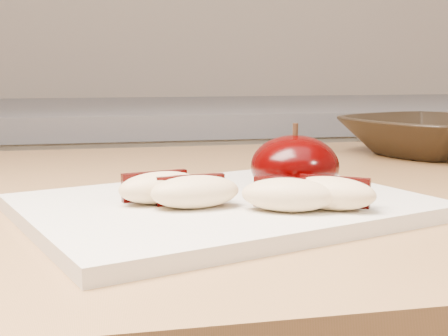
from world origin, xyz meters
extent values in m
cube|color=silver|center=(0.00, 1.20, 0.45)|extent=(2.40, 0.60, 0.90)
cube|color=slate|center=(0.00, 1.20, 0.92)|extent=(2.40, 0.62, 0.04)
cube|color=#9A6B43|center=(0.00, 0.50, 0.88)|extent=(1.64, 0.64, 0.04)
cube|color=silver|center=(0.03, 0.39, 0.91)|extent=(0.36, 0.30, 0.01)
ellipsoid|color=black|center=(0.10, 0.42, 0.93)|extent=(0.09, 0.09, 0.05)
cylinder|color=black|center=(0.10, 0.42, 0.96)|extent=(0.00, 0.00, 0.01)
ellipsoid|color=beige|center=(-0.02, 0.39, 0.92)|extent=(0.07, 0.05, 0.02)
cube|color=black|center=(-0.02, 0.40, 0.92)|extent=(0.05, 0.02, 0.02)
ellipsoid|color=beige|center=(0.00, 0.36, 0.92)|extent=(0.07, 0.04, 0.02)
cube|color=black|center=(0.00, 0.38, 0.92)|extent=(0.05, 0.01, 0.02)
ellipsoid|color=beige|center=(0.07, 0.34, 0.92)|extent=(0.07, 0.06, 0.02)
cube|color=black|center=(0.07, 0.35, 0.92)|extent=(0.05, 0.03, 0.02)
ellipsoid|color=beige|center=(0.10, 0.34, 0.92)|extent=(0.07, 0.06, 0.02)
cube|color=black|center=(0.11, 0.35, 0.92)|extent=(0.05, 0.03, 0.02)
imported|color=black|center=(0.36, 0.66, 0.93)|extent=(0.27, 0.27, 0.05)
camera|label=1|loc=(-0.07, -0.08, 1.02)|focal=50.00mm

